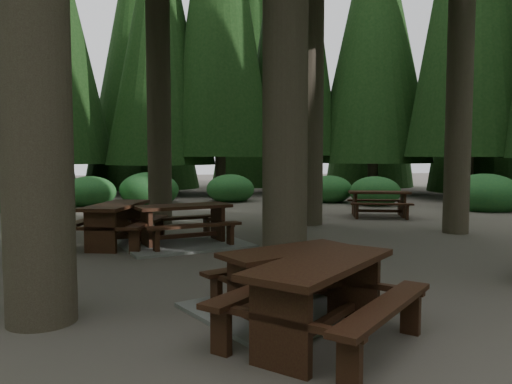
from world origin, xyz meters
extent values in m
plane|color=#534A44|center=(0.00, 0.00, 0.00)|extent=(80.00, 80.00, 0.00)
cube|color=gray|center=(0.03, -3.08, 0.03)|extent=(2.72, 2.53, 0.05)
cube|color=black|center=(0.03, -3.08, 0.71)|extent=(1.82, 1.30, 0.06)
cube|color=black|center=(-0.20, -2.56, 0.42)|extent=(1.64, 0.92, 0.05)
cube|color=black|center=(0.26, -3.59, 0.42)|extent=(1.64, 0.92, 0.05)
cube|color=black|center=(-0.59, -3.36, 0.34)|extent=(0.28, 0.50, 0.68)
cube|color=black|center=(-0.59, -3.36, 0.40)|extent=(0.63, 1.28, 0.06)
cube|color=black|center=(0.65, -2.80, 0.34)|extent=(0.28, 0.50, 0.68)
cube|color=black|center=(0.65, -2.80, 0.40)|extent=(0.63, 1.28, 0.06)
cube|color=black|center=(0.03, -3.08, 0.17)|extent=(1.32, 0.65, 0.08)
cube|color=black|center=(-2.39, 1.75, 0.84)|extent=(1.33, 2.15, 0.07)
cube|color=black|center=(-3.03, 1.94, 0.50)|extent=(0.85, 2.01, 0.06)
cube|color=black|center=(-1.75, 1.56, 0.50)|extent=(0.85, 2.01, 0.06)
cube|color=black|center=(-2.62, 0.98, 0.40)|extent=(0.61, 0.26, 0.80)
cube|color=black|center=(-2.62, 0.98, 0.47)|extent=(1.58, 0.55, 0.07)
cube|color=black|center=(-2.16, 2.52, 0.40)|extent=(0.61, 0.26, 0.80)
cube|color=black|center=(-2.16, 2.52, 0.47)|extent=(1.58, 0.55, 0.07)
cube|color=black|center=(-2.39, 1.75, 0.20)|extent=(0.57, 1.63, 0.09)
cube|color=gray|center=(-1.02, 1.57, 0.03)|extent=(2.96, 2.67, 0.05)
cube|color=black|center=(-1.02, 1.57, 0.81)|extent=(2.07, 1.28, 0.06)
cube|color=black|center=(-1.21, 2.19, 0.48)|extent=(1.93, 0.82, 0.05)
cube|color=black|center=(-0.84, 0.95, 0.48)|extent=(1.93, 0.82, 0.05)
cube|color=black|center=(-1.77, 1.35, 0.39)|extent=(0.25, 0.59, 0.77)
cube|color=black|center=(-1.77, 1.35, 0.45)|extent=(0.53, 1.52, 0.06)
cube|color=black|center=(-0.28, 1.80, 0.39)|extent=(0.25, 0.59, 0.77)
cube|color=black|center=(-0.28, 1.80, 0.45)|extent=(0.53, 1.52, 0.06)
cube|color=black|center=(-1.02, 1.57, 0.19)|extent=(1.57, 0.55, 0.09)
cube|color=black|center=(5.03, 5.28, 0.75)|extent=(1.92, 1.18, 0.06)
cube|color=black|center=(5.20, 5.86, 0.45)|extent=(1.79, 0.75, 0.05)
cube|color=black|center=(4.86, 4.71, 0.45)|extent=(1.79, 0.75, 0.05)
cube|color=black|center=(4.34, 5.49, 0.36)|extent=(0.23, 0.55, 0.72)
cube|color=black|center=(4.34, 5.49, 0.42)|extent=(0.49, 1.41, 0.06)
cube|color=black|center=(5.72, 5.08, 0.36)|extent=(0.23, 0.55, 0.72)
cube|color=black|center=(5.72, 5.08, 0.42)|extent=(0.49, 1.41, 0.06)
cube|color=black|center=(5.03, 5.28, 0.18)|extent=(1.45, 0.51, 0.08)
cube|color=black|center=(0.07, -4.20, 0.81)|extent=(1.91, 1.90, 0.06)
cube|color=black|center=(-0.39, -3.75, 0.48)|extent=(1.57, 1.55, 0.05)
cube|color=black|center=(0.52, -4.66, 0.48)|extent=(1.57, 1.55, 0.05)
cube|color=black|center=(-0.48, -4.75, 0.39)|extent=(0.48, 0.48, 0.77)
cube|color=black|center=(-0.48, -4.75, 0.45)|extent=(1.16, 1.17, 0.06)
cube|color=black|center=(0.62, -3.66, 0.39)|extent=(0.48, 0.48, 0.77)
cube|color=black|center=(0.62, -3.66, 0.45)|extent=(1.16, 1.17, 0.06)
cube|color=black|center=(0.07, -4.20, 0.19)|extent=(1.21, 1.20, 0.09)
ellipsoid|color=#205D2C|center=(9.44, 6.45, 0.40)|extent=(2.42, 2.42, 1.49)
ellipsoid|color=#205D2C|center=(6.43, 8.69, 0.40)|extent=(1.90, 1.90, 1.17)
ellipsoid|color=#205D2C|center=(5.14, 10.17, 0.40)|extent=(1.84, 1.84, 1.13)
ellipsoid|color=#205D2C|center=(1.30, 11.25, 0.40)|extent=(1.95, 1.95, 1.20)
ellipsoid|color=#205D2C|center=(-1.94, 11.21, 0.40)|extent=(2.31, 2.31, 1.42)
ellipsoid|color=#205D2C|center=(-4.09, 10.56, 0.40)|extent=(1.93, 1.93, 1.19)
cone|color=#133311|center=(8.89, 14.45, 8.24)|extent=(5.73, 5.73, 13.48)
cone|color=#133311|center=(-1.44, 15.36, 7.89)|extent=(5.17, 5.17, 12.91)
cone|color=#133311|center=(-6.57, 16.72, 8.10)|extent=(5.82, 5.82, 13.26)
cone|color=#133311|center=(11.00, 19.74, 9.51)|extent=(5.26, 5.26, 19.02)
cone|color=#133311|center=(4.25, 21.60, 8.07)|extent=(5.34, 5.34, 16.14)
cone|color=#133311|center=(-2.52, 20.86, 8.43)|extent=(6.57, 6.57, 16.86)
camera|label=1|loc=(-1.47, -8.82, 1.86)|focal=35.00mm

